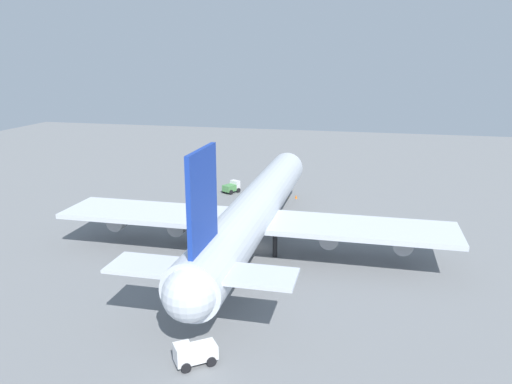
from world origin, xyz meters
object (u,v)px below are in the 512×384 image
(pushback_tractor, at_px, (232,187))
(safety_cone_tail, at_px, (213,351))
(cargo_airplane, at_px, (256,210))
(catering_truck, at_px, (274,191))
(safety_cone_nose, at_px, (296,197))
(baggage_tug, at_px, (194,353))

(pushback_tractor, relative_size, safety_cone_tail, 7.23)
(cargo_airplane, height_order, catering_truck, cargo_airplane)
(catering_truck, relative_size, safety_cone_nose, 5.98)
(catering_truck, relative_size, safety_cone_tail, 7.56)
(cargo_airplane, distance_m, catering_truck, 29.98)
(baggage_tug, height_order, catering_truck, baggage_tug)
(pushback_tractor, bearing_deg, catering_truck, -95.61)
(cargo_airplane, xyz_separation_m, catering_truck, (29.40, 2.89, -5.11))
(baggage_tug, xyz_separation_m, safety_cone_tail, (2.07, -1.20, -0.92))
(catering_truck, bearing_deg, baggage_tug, -176.30)
(baggage_tug, distance_m, safety_cone_tail, 2.56)
(catering_truck, distance_m, pushback_tractor, 9.51)
(safety_cone_nose, bearing_deg, baggage_tug, 179.00)
(cargo_airplane, relative_size, safety_cone_nose, 87.38)
(cargo_airplane, bearing_deg, catering_truck, 5.61)
(catering_truck, xyz_separation_m, pushback_tractor, (0.93, 9.47, 0.10))
(catering_truck, distance_m, safety_cone_nose, 4.99)
(safety_cone_nose, bearing_deg, pushback_tractor, 84.10)
(safety_cone_nose, height_order, safety_cone_tail, safety_cone_nose)
(pushback_tractor, bearing_deg, baggage_tug, -167.63)
(catering_truck, distance_m, safety_cone_tail, 58.03)
(cargo_airplane, distance_m, baggage_tug, 30.90)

